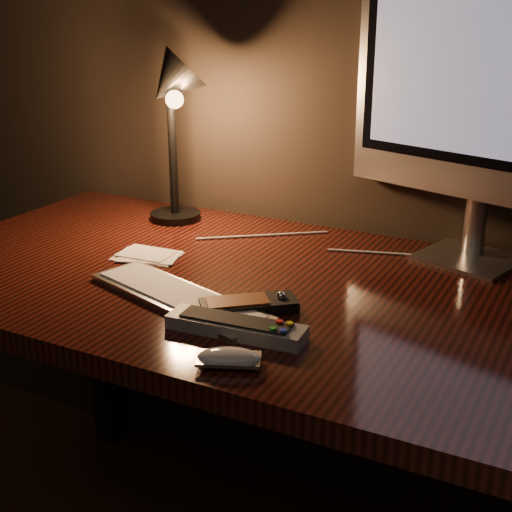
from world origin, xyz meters
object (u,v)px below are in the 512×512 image
at_px(mouse, 229,360).
at_px(tv_remote, 236,326).
at_px(monitor, 488,83).
at_px(keyboard, 178,297).
at_px(media_remote, 249,305).
at_px(desk, 309,336).
at_px(desk_lamp, 172,107).

relative_size(mouse, tv_remote, 0.40).
distance_m(monitor, tv_remote, 0.66).
distance_m(monitor, keyboard, 0.69).
relative_size(monitor, media_remote, 3.61).
relative_size(desk, tv_remote, 6.91).
bearing_deg(mouse, media_remote, 86.26).
bearing_deg(mouse, tv_remote, 89.95).
bearing_deg(keyboard, tv_remote, -6.88).
bearing_deg(desk_lamp, desk, 1.60).
distance_m(media_remote, desk_lamp, 0.58).
height_order(desk, mouse, mouse).
height_order(desk, monitor, monitor).
bearing_deg(desk_lamp, mouse, -28.10).
xyz_separation_m(mouse, desk_lamp, (-0.44, 0.53, 0.27)).
relative_size(keyboard, desk_lamp, 0.95).
bearing_deg(tv_remote, mouse, -71.72).
xyz_separation_m(keyboard, media_remote, (0.13, 0.02, 0.00)).
bearing_deg(keyboard, media_remote, 24.77).
xyz_separation_m(monitor, mouse, (-0.22, -0.60, -0.34)).
height_order(monitor, media_remote, monitor).
distance_m(mouse, media_remote, 0.19).
relative_size(tv_remote, desk_lamp, 0.57).
distance_m(keyboard, media_remote, 0.13).
xyz_separation_m(desk, monitor, (0.25, 0.22, 0.48)).
bearing_deg(media_remote, tv_remote, -114.23).
xyz_separation_m(mouse, media_remote, (-0.06, 0.18, 0.00)).
bearing_deg(monitor, mouse, -92.97).
bearing_deg(desk_lamp, monitor, 28.06).
bearing_deg(monitor, desk_lamp, -157.16).
relative_size(monitor, keyboard, 1.55).
height_order(desk, media_remote, media_remote).
distance_m(monitor, media_remote, 0.61).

